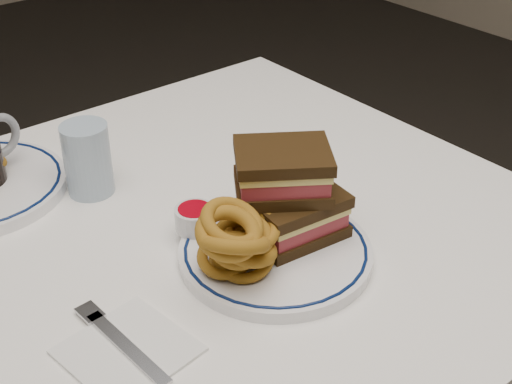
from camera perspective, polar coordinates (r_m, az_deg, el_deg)
dining_table at (r=0.98m, az=-12.53°, el=-11.41°), size 1.27×0.87×0.75m
main_plate at (r=0.91m, az=1.56°, el=-4.83°), size 0.25×0.25×0.02m
reuben_sandwich at (r=0.90m, az=2.65°, el=-0.07°), size 0.15×0.14×0.12m
onion_rings_main at (r=0.84m, az=-1.49°, el=-4.02°), size 0.12×0.11×0.11m
ketchup_ramekin at (r=0.94m, az=-4.91°, el=-2.03°), size 0.05×0.05×0.03m
water_glass at (r=1.05m, az=-13.32°, el=2.56°), size 0.07×0.07×0.11m
napkin_fork at (r=0.81m, az=-10.35°, el=-12.22°), size 0.14×0.17×0.01m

